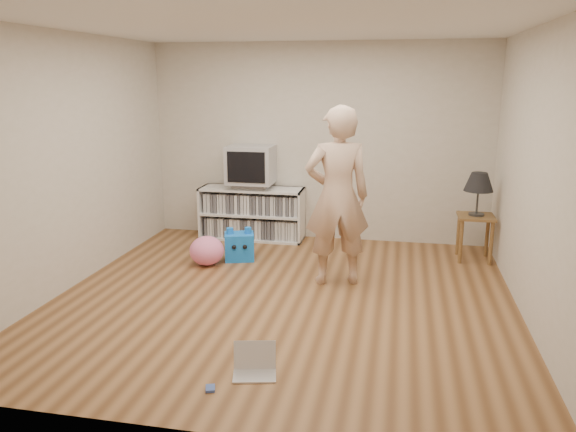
# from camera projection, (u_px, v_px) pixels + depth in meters

# --- Properties ---
(ground) EXTENTS (4.50, 4.50, 0.00)m
(ground) POSITION_uv_depth(u_px,v_px,m) (284.00, 298.00, 5.61)
(ground) COLOR brown
(ground) RESTS_ON ground
(walls) EXTENTS (4.52, 4.52, 2.60)m
(walls) POSITION_uv_depth(u_px,v_px,m) (284.00, 169.00, 5.30)
(walls) COLOR beige
(walls) RESTS_ON ground
(ceiling) EXTENTS (4.50, 4.50, 0.01)m
(ceiling) POSITION_uv_depth(u_px,v_px,m) (283.00, 24.00, 4.99)
(ceiling) COLOR white
(ceiling) RESTS_ON walls
(media_unit) EXTENTS (1.40, 0.45, 0.70)m
(media_unit) POSITION_uv_depth(u_px,v_px,m) (252.00, 213.00, 7.63)
(media_unit) COLOR white
(media_unit) RESTS_ON ground
(dvd_deck) EXTENTS (0.45, 0.35, 0.07)m
(dvd_deck) POSITION_uv_depth(u_px,v_px,m) (252.00, 185.00, 7.52)
(dvd_deck) COLOR gray
(dvd_deck) RESTS_ON media_unit
(crt_tv) EXTENTS (0.60, 0.53, 0.50)m
(crt_tv) POSITION_uv_depth(u_px,v_px,m) (251.00, 164.00, 7.45)
(crt_tv) COLOR #ACACB2
(crt_tv) RESTS_ON dvd_deck
(side_table) EXTENTS (0.42, 0.42, 0.55)m
(side_table) POSITION_uv_depth(u_px,v_px,m) (475.00, 226.00, 6.69)
(side_table) COLOR brown
(side_table) RESTS_ON ground
(table_lamp) EXTENTS (0.34, 0.34, 0.52)m
(table_lamp) POSITION_uv_depth(u_px,v_px,m) (479.00, 183.00, 6.57)
(table_lamp) COLOR #333333
(table_lamp) RESTS_ON side_table
(person) EXTENTS (0.79, 0.63, 1.88)m
(person) POSITION_uv_depth(u_px,v_px,m) (337.00, 197.00, 5.82)
(person) COLOR #D8B093
(person) RESTS_ON ground
(laptop) EXTENTS (0.36, 0.32, 0.22)m
(laptop) POSITION_uv_depth(u_px,v_px,m) (255.00, 365.00, 4.18)
(laptop) COLOR silver
(laptop) RESTS_ON ground
(playing_cards) EXTENTS (0.09, 0.11, 0.02)m
(playing_cards) POSITION_uv_depth(u_px,v_px,m) (210.00, 388.00, 3.95)
(playing_cards) COLOR #3F5AAA
(playing_cards) RESTS_ON ground
(plush_blue) EXTENTS (0.41, 0.36, 0.40)m
(plush_blue) POSITION_uv_depth(u_px,v_px,m) (239.00, 246.00, 6.75)
(plush_blue) COLOR blue
(plush_blue) RESTS_ON ground
(plush_pink) EXTENTS (0.41, 0.41, 0.34)m
(plush_pink) POSITION_uv_depth(u_px,v_px,m) (207.00, 251.00, 6.56)
(plush_pink) COLOR pink
(plush_pink) RESTS_ON ground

